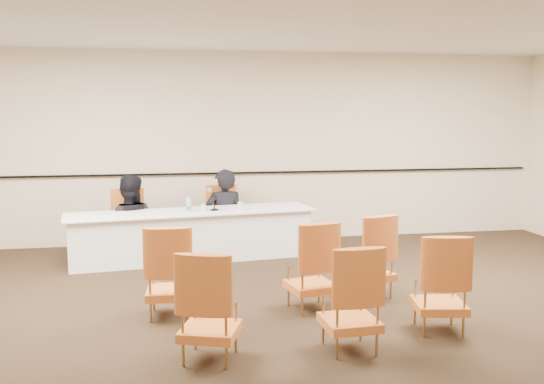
{
  "coord_description": "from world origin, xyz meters",
  "views": [
    {
      "loc": [
        -1.24,
        -5.55,
        2.07
      ],
      "look_at": [
        0.24,
        2.6,
        0.97
      ],
      "focal_mm": 40.0,
      "sensor_mm": 36.0,
      "label": 1
    }
  ],
  "objects": [
    {
      "name": "aud_chair_back_mid",
      "position": [
        0.33,
        -0.68,
        0.47
      ],
      "size": [
        0.53,
        0.53,
        0.95
      ],
      "primitive_type": null,
      "rotation": [
        0.0,
        0.0,
        0.06
      ],
      "color": "orange",
      "rests_on": "ground"
    },
    {
      "name": "aud_chair_front_right",
      "position": [
        1.0,
        0.76,
        0.47
      ],
      "size": [
        0.63,
        0.63,
        0.95
      ],
      "primitive_type": null,
      "rotation": [
        0.0,
        0.0,
        0.31
      ],
      "color": "orange",
      "rests_on": "ground"
    },
    {
      "name": "coffee_cup",
      "position": [
        -0.18,
        2.78,
        0.75
      ],
      "size": [
        0.09,
        0.09,
        0.12
      ],
      "primitive_type": "cylinder",
      "rotation": [
        0.0,
        0.0,
        -0.16
      ],
      "color": "white",
      "rests_on": "panel_table"
    },
    {
      "name": "wall_back",
      "position": [
        0.0,
        4.0,
        1.5
      ],
      "size": [
        10.0,
        0.04,
        3.0
      ],
      "primitive_type": "cube",
      "color": "#F6DEC1",
      "rests_on": "ground"
    },
    {
      "name": "aud_chair_back_left",
      "position": [
        -0.88,
        -0.67,
        0.47
      ],
      "size": [
        0.64,
        0.64,
        0.95
      ],
      "primitive_type": null,
      "rotation": [
        0.0,
        0.0,
        -0.33
      ],
      "color": "orange",
      "rests_on": "ground"
    },
    {
      "name": "panelist_main",
      "position": [
        -0.34,
        3.46,
        0.37
      ],
      "size": [
        0.65,
        0.46,
        1.69
      ],
      "primitive_type": "imported",
      "rotation": [
        0.0,
        0.0,
        3.23
      ],
      "color": "black",
      "rests_on": "ground"
    },
    {
      "name": "wall_rail",
      "position": [
        0.0,
        3.96,
        1.1
      ],
      "size": [
        9.8,
        0.04,
        0.03
      ],
      "primitive_type": "cube",
      "color": "black",
      "rests_on": "wall_back"
    },
    {
      "name": "papers",
      "position": [
        -0.54,
        2.87,
        0.69
      ],
      "size": [
        0.35,
        0.3,
        0.0
      ],
      "primitive_type": "cube",
      "rotation": [
        0.0,
        0.0,
        0.3
      ],
      "color": "silver",
      "rests_on": "panel_table"
    },
    {
      "name": "microphone",
      "position": [
        -0.54,
        2.85,
        0.84
      ],
      "size": [
        0.18,
        0.25,
        0.31
      ],
      "primitive_type": null,
      "rotation": [
        0.0,
        0.0,
        0.32
      ],
      "color": "black",
      "rests_on": "panel_table"
    },
    {
      "name": "ceiling",
      "position": [
        0.0,
        0.0,
        3.0
      ],
      "size": [
        10.0,
        10.0,
        0.0
      ],
      "primitive_type": "plane",
      "rotation": [
        3.14,
        0.0,
        0.0
      ],
      "color": "silver",
      "rests_on": "ground"
    },
    {
      "name": "drinking_glass",
      "position": [
        -0.69,
        2.85,
        0.74
      ],
      "size": [
        0.08,
        0.08,
        0.1
      ],
      "primitive_type": "cylinder",
      "rotation": [
        0.0,
        0.0,
        0.43
      ],
      "color": "white",
      "rests_on": "panel_table"
    },
    {
      "name": "aud_chair_back_right",
      "position": [
        1.3,
        -0.38,
        0.47
      ],
      "size": [
        0.58,
        0.58,
        0.95
      ],
      "primitive_type": null,
      "rotation": [
        0.0,
        0.0,
        -0.17
      ],
      "color": "orange",
      "rests_on": "ground"
    },
    {
      "name": "panelist_second_chair",
      "position": [
        -1.74,
        3.29,
        0.47
      ],
      "size": [
        0.56,
        0.56,
        0.95
      ],
      "primitive_type": null,
      "rotation": [
        0.0,
        0.0,
        0.13
      ],
      "color": "orange",
      "rests_on": "ground"
    },
    {
      "name": "water_bottle",
      "position": [
        -0.9,
        2.77,
        0.8
      ],
      "size": [
        0.09,
        0.09,
        0.22
      ],
      "primitive_type": null,
      "rotation": [
        0.0,
        0.0,
        0.35
      ],
      "color": "teal",
      "rests_on": "panel_table"
    },
    {
      "name": "aud_chair_front_left",
      "position": [
        -1.2,
        0.5,
        0.47
      ],
      "size": [
        0.53,
        0.53,
        0.95
      ],
      "primitive_type": null,
      "rotation": [
        0.0,
        0.0,
        -0.07
      ],
      "color": "orange",
      "rests_on": "ground"
    },
    {
      "name": "panelist_main_chair",
      "position": [
        -0.34,
        3.46,
        0.47
      ],
      "size": [
        0.56,
        0.56,
        0.95
      ],
      "primitive_type": null,
      "rotation": [
        0.0,
        0.0,
        0.13
      ],
      "color": "orange",
      "rests_on": "ground"
    },
    {
      "name": "floor",
      "position": [
        0.0,
        0.0,
        0.0
      ],
      "size": [
        10.0,
        10.0,
        0.0
      ],
      "primitive_type": "plane",
      "color": "black",
      "rests_on": "ground"
    },
    {
      "name": "panel_table",
      "position": [
        -0.86,
        2.87,
        0.34
      ],
      "size": [
        3.51,
        1.22,
        0.69
      ],
      "primitive_type": null,
      "rotation": [
        0.0,
        0.0,
        0.13
      ],
      "color": "white",
      "rests_on": "ground"
    },
    {
      "name": "panelist_second",
      "position": [
        -1.74,
        3.29,
        0.37
      ],
      "size": [
        0.81,
        0.64,
        1.6
      ],
      "primitive_type": "imported",
      "rotation": [
        0.0,
        0.0,
        3.09
      ],
      "color": "black",
      "rests_on": "ground"
    },
    {
      "name": "aud_chair_front_mid",
      "position": [
        0.26,
        0.45,
        0.47
      ],
      "size": [
        0.59,
        0.59,
        0.95
      ],
      "primitive_type": null,
      "rotation": [
        0.0,
        0.0,
        0.19
      ],
      "color": "orange",
      "rests_on": "ground"
    }
  ]
}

